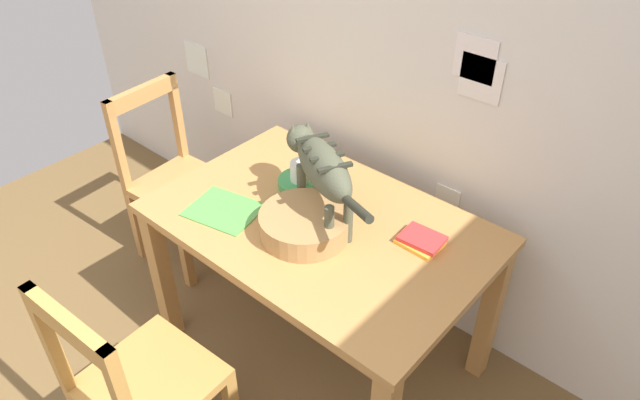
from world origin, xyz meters
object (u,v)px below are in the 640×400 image
at_px(book_stack, 421,240).
at_px(wooden_chair_near, 139,386).
at_px(coffee_mug, 302,171).
at_px(dining_table, 320,239).
at_px(wicker_basket, 305,224).
at_px(cat, 321,166).
at_px(saucer_bowl, 302,183).
at_px(wooden_chair_far, 176,180).
at_px(magazine, 224,210).

distance_m(book_stack, wooden_chair_near, 1.11).
height_order(book_stack, wooden_chair_near, wooden_chair_near).
bearing_deg(coffee_mug, dining_table, -30.82).
bearing_deg(wooden_chair_near, wicker_basket, 76.73).
bearing_deg(dining_table, cat, 124.29).
height_order(cat, wooden_chair_near, cat).
distance_m(cat, book_stack, 0.45).
bearing_deg(wooden_chair_near, cat, 79.69).
relative_size(cat, wooden_chair_near, 0.66).
height_order(saucer_bowl, wooden_chair_far, wooden_chair_far).
distance_m(dining_table, cat, 0.32).
distance_m(coffee_mug, wooden_chair_far, 0.91).
bearing_deg(wooden_chair_far, book_stack, 89.67).
bearing_deg(dining_table, wooden_chair_far, 177.24).
bearing_deg(wicker_basket, coffee_mug, 134.26).
distance_m(saucer_bowl, book_stack, 0.57).
relative_size(coffee_mug, wooden_chair_near, 0.14).
bearing_deg(saucer_bowl, wooden_chair_far, -174.96).
relative_size(cat, book_stack, 3.86).
xyz_separation_m(cat, wicker_basket, (0.02, -0.12, -0.18)).
bearing_deg(wooden_chair_near, coffee_mug, 92.00).
xyz_separation_m(coffee_mug, wooden_chair_far, (-0.82, -0.07, -0.38)).
height_order(magazine, book_stack, book_stack).
height_order(wooden_chair_near, wooden_chair_far, same).
bearing_deg(wooden_chair_near, saucer_bowl, 92.19).
distance_m(cat, wooden_chair_near, 0.99).
relative_size(cat, magazine, 2.27).
bearing_deg(saucer_bowl, coffee_mug, 0.00).
distance_m(coffee_mug, magazine, 0.35).
distance_m(cat, magazine, 0.45).
height_order(dining_table, magazine, magazine).
bearing_deg(wicker_basket, cat, 100.88).
bearing_deg(dining_table, saucer_bowl, 149.56).
relative_size(book_stack, wooden_chair_far, 0.17).
bearing_deg(book_stack, wicker_basket, -146.89).
xyz_separation_m(magazine, wooden_chair_far, (-0.70, 0.25, -0.31)).
bearing_deg(wooden_chair_far, coffee_mug, 90.94).
bearing_deg(magazine, saucer_bowl, 57.30).
bearing_deg(book_stack, magazine, -153.81).
distance_m(saucer_bowl, magazine, 0.34).
xyz_separation_m(dining_table, magazine, (-0.33, -0.20, 0.10)).
bearing_deg(coffee_mug, wooden_chair_near, -84.85).
xyz_separation_m(cat, magazine, (-0.31, -0.22, -0.23)).
xyz_separation_m(cat, coffee_mug, (-0.19, 0.10, -0.15)).
bearing_deg(book_stack, coffee_mug, -178.10).
height_order(dining_table, book_stack, book_stack).
xyz_separation_m(cat, saucer_bowl, (-0.19, 0.10, -0.21)).
distance_m(dining_table, book_stack, 0.41).
height_order(magazine, wooden_chair_near, wooden_chair_near).
distance_m(dining_table, wooden_chair_far, 1.05).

